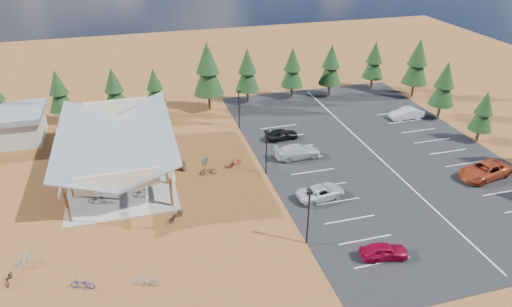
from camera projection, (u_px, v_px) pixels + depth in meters
name	position (u px, v px, depth m)	size (l,w,h in m)	color
ground	(224.00, 190.00, 46.24)	(140.00, 140.00, 0.00)	brown
asphalt_lot	(374.00, 153.00, 53.18)	(27.00, 44.00, 0.04)	black
concrete_pad	(121.00, 170.00, 49.77)	(10.60, 18.60, 0.10)	gray
bike_pavilion	(116.00, 139.00, 47.98)	(11.65, 19.40, 4.97)	brown
lamp_post_0	(308.00, 214.00, 37.54)	(0.50, 0.25, 5.14)	black
lamp_post_1	(266.00, 149.00, 47.71)	(0.50, 0.25, 5.14)	black
lamp_post_2	(239.00, 107.00, 57.89)	(0.50, 0.25, 5.14)	black
trash_bin_0	(184.00, 167.00, 49.47)	(0.60, 0.60, 0.90)	#472B19
trash_bin_1	(183.00, 166.00, 49.75)	(0.60, 0.60, 0.90)	#472B19
pine_1	(59.00, 91.00, 58.92)	(3.11, 3.11, 7.23)	#382314
pine_2	(114.00, 89.00, 59.55)	(3.15, 3.15, 7.34)	#382314
pine_3	(155.00, 87.00, 61.45)	(2.85, 2.85, 6.63)	#382314
pine_4	(208.00, 69.00, 62.11)	(4.17, 4.17, 9.70)	#382314
pine_5	(247.00, 70.00, 64.96)	(3.46, 3.46, 8.06)	#382314
pine_6	(292.00, 68.00, 66.80)	(3.28, 3.28, 7.64)	#382314
pine_7	(331.00, 65.00, 67.37)	(3.42, 3.42, 7.98)	#382314
pine_8	(374.00, 60.00, 70.24)	(3.26, 3.26, 7.59)	#382314
pine_11	(484.00, 111.00, 54.16)	(2.80, 2.80, 6.52)	#382314
pine_12	(444.00, 84.00, 60.20)	(3.36, 3.36, 7.82)	#382314
pine_13	(417.00, 62.00, 66.85)	(3.79, 3.79, 8.84)	#382314
bike_0	(97.00, 199.00, 43.92)	(0.58, 1.66, 0.87)	black
bike_1	(94.00, 178.00, 47.21)	(0.47, 1.68, 1.01)	#9C9FA5
bike_2	(112.00, 155.00, 51.69)	(0.65, 1.86, 0.98)	#134295
bike_3	(113.00, 146.00, 53.54)	(0.48, 1.71, 1.03)	maroon
bike_4	(141.00, 192.00, 45.01)	(0.60, 1.71, 0.90)	black
bike_5	(146.00, 170.00, 48.47)	(0.51, 1.80, 1.08)	#9A9DA3
bike_6	(147.00, 156.00, 51.47)	(0.59, 1.68, 0.88)	navy
bike_7	(130.00, 139.00, 55.02)	(0.52, 1.84, 1.11)	maroon
bike_8	(9.00, 278.00, 34.64)	(0.54, 1.54, 0.81)	black
bike_9	(24.00, 259.00, 36.41)	(0.49, 1.72, 1.03)	gray
bike_10	(83.00, 284.00, 34.02)	(0.64, 1.84, 0.97)	navy
bike_12	(176.00, 215.00, 41.64)	(0.64, 1.85, 0.97)	black
bike_13	(147.00, 281.00, 34.29)	(0.46, 1.62, 0.97)	gray
bike_14	(206.00, 160.00, 50.98)	(0.57, 1.64, 0.86)	#114DA0
bike_15	(235.00, 163.00, 50.26)	(0.47, 1.67, 1.01)	maroon
bike_16	(208.00, 171.00, 48.73)	(0.63, 1.80, 0.95)	black
car_0	(384.00, 251.00, 36.95)	(1.57, 3.90, 1.33)	maroon
car_2	(321.00, 192.00, 44.66)	(2.22, 4.82, 1.34)	#AFB3B7
car_3	(298.00, 152.00, 51.91)	(2.14, 5.27, 1.53)	#B5B5B5
car_4	(282.00, 134.00, 56.06)	(1.62, 4.03, 1.37)	black
car_6	(484.00, 171.00, 48.00)	(2.72, 5.90, 1.64)	maroon
car_9	(407.00, 113.00, 61.59)	(1.60, 4.60, 1.52)	#B9B9B9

